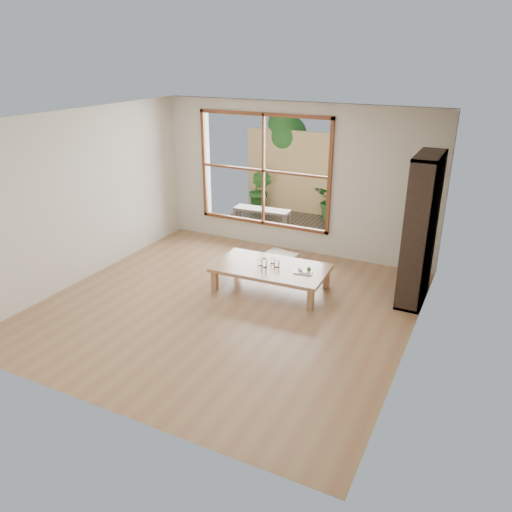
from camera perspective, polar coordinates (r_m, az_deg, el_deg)
The scene contains 15 objects.
ground at distance 7.17m, azimuth -3.25°, elevation -5.65°, with size 5.00×5.00×0.00m, color #99764C.
low_table at distance 7.51m, azimuth 1.74°, elevation -1.52°, with size 1.72×1.02×0.37m.
floor_cushion at distance 8.70m, azimuth 2.54°, elevation -0.12°, with size 0.53×0.53×0.08m, color silver.
bookshelf at distance 7.32m, azimuth 18.28°, elevation 2.84°, with size 0.34×0.95×2.12m, color #32231C.
glass_tall at distance 7.45m, azimuth 1.00°, elevation -0.79°, with size 0.07×0.07×0.14m, color silver.
glass_mid at distance 7.46m, azimuth 2.42°, elevation -0.86°, with size 0.08×0.08×0.11m, color silver.
glass_short at distance 7.59m, azimuth 1.95°, elevation -0.50°, with size 0.08×0.08×0.10m, color silver.
glass_small at distance 7.51m, azimuth 0.46°, elevation -0.79°, with size 0.07×0.07×0.09m, color silver.
food_tray at distance 7.32m, azimuth 5.57°, elevation -1.72°, with size 0.30×0.24×0.08m.
deck at distance 10.36m, azimuth 3.57°, elevation 3.39°, with size 2.80×2.00×0.05m, color #3B312B.
garden_bench at distance 10.21m, azimuth 0.68°, elevation 5.10°, with size 1.17×0.40×0.37m.
bamboo_fence at distance 11.01m, azimuth 5.76°, elevation 9.34°, with size 2.80×0.06×1.80m, color tan.
shrub_right at distance 10.60m, azimuth 9.07°, elevation 6.36°, with size 0.83×0.72×0.92m, color #245A21.
shrub_left at distance 11.21m, azimuth 0.48°, elevation 7.55°, with size 0.51×0.41×0.93m, color #245A21.
garden_tree at distance 11.39m, azimuth 3.20°, elevation 13.59°, with size 1.04×0.85×2.22m.
Camera 1 is at (3.18, -5.48, 3.37)m, focal length 35.00 mm.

